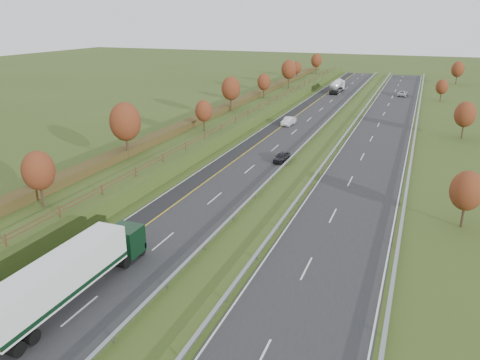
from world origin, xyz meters
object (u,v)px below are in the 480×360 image
object	(u,v)px
road_tanker	(337,86)
car_oncoming	(403,93)
car_silver_mid	(289,121)
box_lorry	(70,274)
car_small_far	(340,84)
car_dark_near	(282,157)

from	to	relation	value
road_tanker	car_oncoming	world-z (taller)	road_tanker
road_tanker	car_silver_mid	bearing A→B (deg)	-91.64
box_lorry	car_oncoming	xyz separation A→B (m)	(17.76, 109.90, -1.59)
car_small_far	car_oncoming	xyz separation A→B (m)	(18.83, -12.16, -0.11)
car_small_far	box_lorry	bearing A→B (deg)	-93.23
car_small_far	car_silver_mid	bearing A→B (deg)	-93.93
road_tanker	car_small_far	size ratio (longest dim) A/B	2.01
car_dark_near	car_oncoming	distance (m)	70.87
car_silver_mid	road_tanker	bearing A→B (deg)	93.36
box_lorry	road_tanker	world-z (taller)	box_lorry
box_lorry	road_tanker	distance (m)	110.16
car_dark_near	road_tanker	bearing A→B (deg)	97.46
box_lorry	car_oncoming	distance (m)	111.33
car_silver_mid	box_lorry	bearing A→B (deg)	-83.87
car_dark_near	car_oncoming	size ratio (longest dim) A/B	0.81
box_lorry	road_tanker	bearing A→B (deg)	89.98
road_tanker	car_small_far	world-z (taller)	road_tanker
road_tanker	car_dark_near	bearing A→B (deg)	-86.36
car_oncoming	road_tanker	bearing A→B (deg)	3.68
box_lorry	car_oncoming	world-z (taller)	box_lorry
car_silver_mid	car_oncoming	xyz separation A→B (m)	(19.03, 45.45, -0.08)
car_oncoming	car_dark_near	bearing A→B (deg)	83.73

